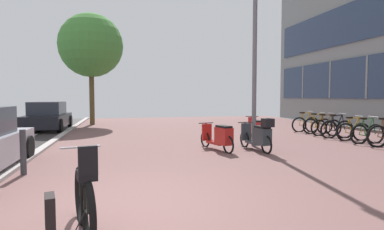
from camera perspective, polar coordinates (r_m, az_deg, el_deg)
The scene contains 15 objects.
ground at distance 5.03m, azimuth 5.69°, elevation -15.69°, with size 21.00×40.00×0.13m.
bicycle_foreground at distance 4.05m, azimuth -19.30°, elevation -14.30°, with size 0.58×1.43×1.13m.
bicycle_rack_02 at distance 12.44m, azimuth 29.08°, elevation -2.97°, with size 1.33×0.48×0.98m.
bicycle_rack_03 at distance 13.04m, azimuth 27.12°, elevation -2.68°, with size 1.30×0.48×0.95m.
bicycle_rack_04 at distance 13.54m, azimuth 24.68°, elevation -2.33°, with size 1.38×0.48×1.01m.
bicycle_rack_05 at distance 14.18m, azimuth 23.05°, elevation -2.08°, with size 1.34×0.48×0.98m.
bicycle_rack_06 at distance 14.85m, azimuth 21.72°, elevation -1.83°, with size 1.32×0.48×0.97m.
bicycle_rack_07 at distance 15.41m, azimuth 19.81°, elevation -1.59°, with size 1.35×0.48×0.99m.
scooter_near at distance 9.57m, azimuth 11.99°, elevation -3.67°, with size 0.55×1.83×1.03m.
scooter_mid at distance 12.31m, azimuth 11.33°, elevation -2.38°, with size 0.69×1.75×0.86m.
scooter_far at distance 9.47m, azimuth 4.99°, elevation -3.96°, with size 0.73×1.81×0.81m.
parked_car_far at distance 17.04m, azimuth -24.60°, elevation -0.27°, with size 1.80×4.03×1.36m.
lamp_post at distance 10.62m, azimuth 11.28°, elevation 13.76°, with size 0.20×0.52×6.45m.
street_tree at distance 19.34m, azimuth -17.78°, elevation 11.84°, with size 3.61×3.61×6.35m.
bollard_far at distance 7.42m, azimuth -28.19°, elevation -5.95°, with size 0.12×0.12×0.94m.
Camera 1 is at (-0.11, -4.50, 1.62)m, focal length 29.54 mm.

